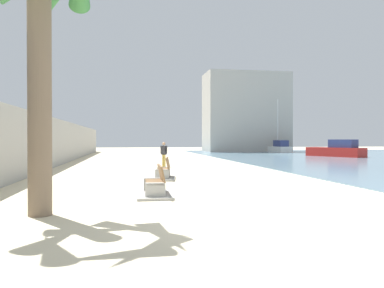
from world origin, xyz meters
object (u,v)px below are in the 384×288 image
boat_far_left (279,148)px  boat_outer (337,150)px  palm_tree (39,4)px  bench_far (163,174)px  person_walking (164,153)px  bench_near (155,188)px

boat_far_left → boat_outer: size_ratio=1.18×
palm_tree → bench_far: bearing=64.8°
person_walking → bench_near: bearing=-96.7°
palm_tree → boat_far_left: bearing=60.6°
bench_far → person_walking: person_walking is taller
bench_far → bench_near: bearing=-98.4°
palm_tree → bench_far: 9.81m
palm_tree → boat_outer: palm_tree is taller
bench_far → boat_far_left: bearing=59.6°
palm_tree → boat_far_left: size_ratio=0.91×
bench_far → boat_far_left: boat_far_left is taller
bench_near → boat_outer: (20.35, 23.88, 0.46)m
person_walking → boat_outer: boat_outer is taller
palm_tree → boat_outer: (23.26, 26.57, -4.28)m
bench_near → boat_outer: size_ratio=0.34×
bench_near → person_walking: person_walking is taller
boat_far_left → person_walking: bearing=-126.3°
person_walking → boat_far_left: bearing=53.7°
palm_tree → person_walking: bearing=74.0°
bench_far → person_walking: 7.52m
person_walking → boat_far_left: (18.16, 24.69, -0.27)m
palm_tree → bench_far: palm_tree is taller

